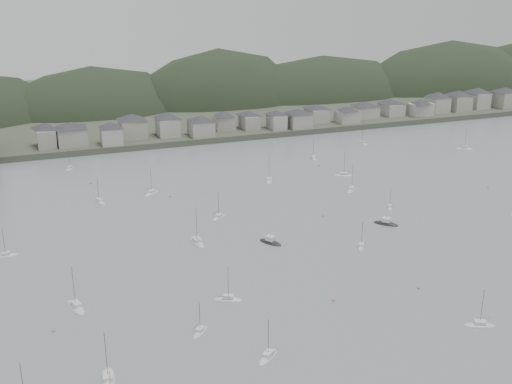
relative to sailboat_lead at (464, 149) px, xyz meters
name	(u,v)px	position (x,y,z in m)	size (l,w,h in m)	color
ground	(367,306)	(-125.27, -114.80, -0.18)	(900.00, 900.00, 0.00)	slate
far_shore_land	(139,102)	(-125.27, 180.20, 1.32)	(900.00, 250.00, 3.00)	#383D2D
forested_ridge	(155,127)	(-120.44, 154.60, -11.46)	(851.55, 103.94, 102.57)	black
waterfront_town	(270,117)	(-74.69, 68.54, 8.48)	(451.48, 28.46, 12.92)	gray
sailboat_lead	(464,149)	(0.00, 0.00, 0.00)	(8.30, 6.40, 11.11)	beige
moored_fleet	(274,228)	(-126.86, -59.84, 0.00)	(207.36, 173.47, 12.68)	beige
motor_launch_near	(386,223)	(-90.70, -70.26, 0.11)	(7.77, 8.22, 3.98)	black
motor_launch_far	(270,242)	(-132.53, -70.47, 0.11)	(6.62, 8.48, 3.94)	black
mooring_buoys	(278,220)	(-122.99, -54.30, -0.03)	(167.46, 123.37, 0.70)	#B75E3D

